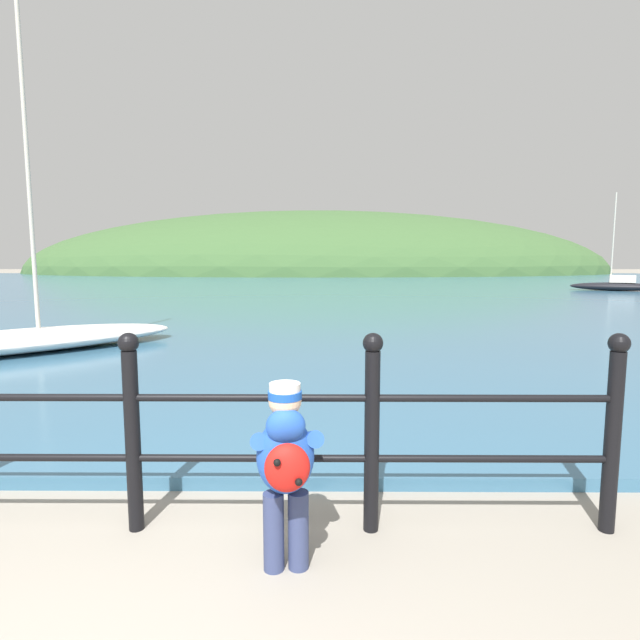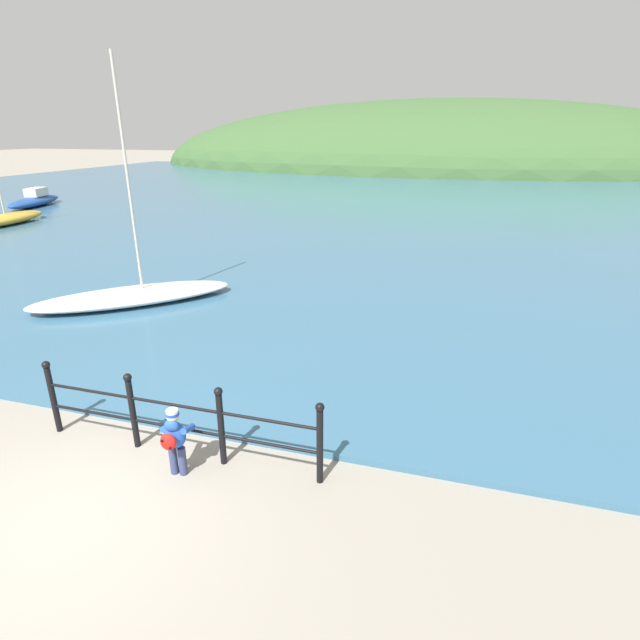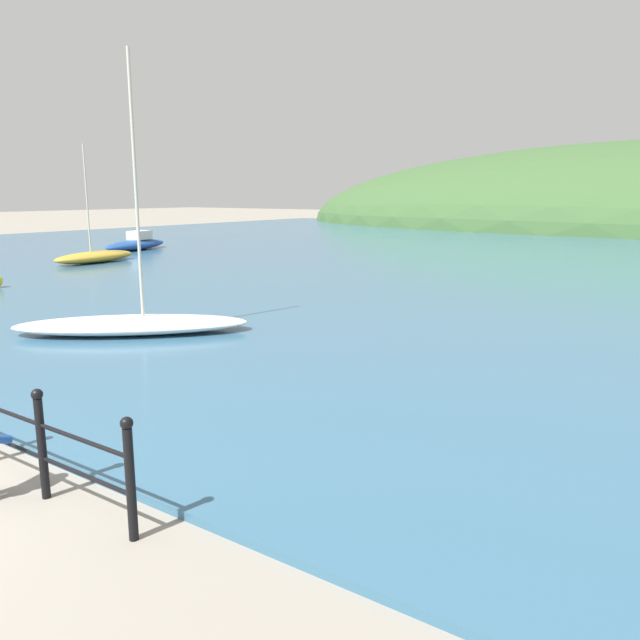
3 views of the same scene
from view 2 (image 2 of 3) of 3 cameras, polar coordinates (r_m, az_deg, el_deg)
name	(u,v)px [view 2 (image 2 of 3)]	position (r m, az deg, el deg)	size (l,w,h in m)	color
ground_plane	(71,517)	(7.23, -26.55, -19.49)	(200.00, 200.00, 0.00)	gray
water	(407,197)	(36.29, 9.88, 13.73)	(80.00, 60.00, 0.10)	#386684
far_hillside	(440,166)	(69.91, 13.54, 16.79)	(75.86, 41.72, 16.11)	#3D6033
iron_railing	(175,416)	(7.47, -16.20, -10.48)	(4.39, 0.12, 1.21)	black
child_in_coat	(174,437)	(7.10, -16.30, -12.67)	(0.41, 0.55, 1.00)	navy
boat_mid_harbor	(35,200)	(35.32, -29.83, 11.78)	(2.62, 5.07, 1.03)	#1E4793
boat_red_dinghy	(133,295)	(14.20, -20.58, 2.71)	(4.87, 4.58, 6.04)	silver
boat_green_fishing	(9,218)	(29.11, -32.00, 9.83)	(1.80, 4.37, 5.18)	gold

